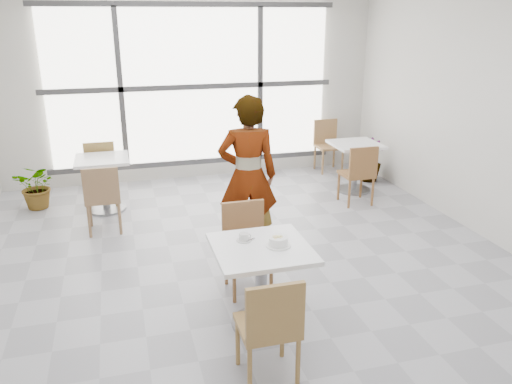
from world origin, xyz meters
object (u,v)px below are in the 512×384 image
object	(u,v)px
bg_table_left	(104,177)
bg_chair_right_near	(359,171)
oatmeal_bowl	(278,241)
chair_far	(246,241)
person	(248,176)
plant_left	(38,186)
chair_near	(270,324)
coffee_cup	(244,237)
bg_table_right	(355,160)
bg_chair_left_near	(102,195)
plant_right	(370,160)
bg_chair_left_far	(101,170)
main_table	(261,271)
bg_chair_right_far	(327,142)

from	to	relation	value
bg_table_left	bg_chair_right_near	world-z (taller)	bg_chair_right_near
oatmeal_bowl	chair_far	bearing A→B (deg)	98.22
person	bg_chair_right_near	world-z (taller)	person
plant_left	chair_near	bearing A→B (deg)	-64.45
chair_near	coffee_cup	world-z (taller)	chair_near
coffee_cup	bg_table_right	bearing A→B (deg)	49.74
bg_table_right	bg_table_left	bearing A→B (deg)	177.54
bg_chair_left_near	plant_right	xyz separation A→B (m)	(4.15, 1.05, -0.16)
coffee_cup	bg_chair_right_near	world-z (taller)	bg_chair_right_near
coffee_cup	bg_chair_left_far	xyz separation A→B (m)	(-1.24, 3.39, -0.28)
coffee_cup	bg_chair_left_near	size ratio (longest dim) A/B	0.18
main_table	plant_right	world-z (taller)	main_table
bg_table_right	oatmeal_bowl	bearing A→B (deg)	-125.72
bg_table_left	bg_chair_left_near	size ratio (longest dim) A/B	0.86
person	plant_right	world-z (taller)	person
bg_chair_left_near	bg_chair_right_near	world-z (taller)	same
bg_chair_right_far	plant_left	size ratio (longest dim) A/B	1.35
bg_table_left	bg_chair_right_near	bearing A→B (deg)	-12.09
chair_far	bg_chair_right_far	distance (m)	4.28
main_table	bg_chair_right_far	distance (m)	4.87
bg_chair_left_far	chair_far	bearing A→B (deg)	-64.19
bg_table_right	plant_right	xyz separation A→B (m)	(0.47, 0.40, -0.14)
main_table	bg_chair_right_near	xyz separation A→B (m)	(2.15, 2.49, -0.02)
bg_table_left	bg_chair_right_near	xyz separation A→B (m)	(3.46, -0.74, 0.01)
oatmeal_bowl	chair_near	bearing A→B (deg)	-111.70
bg_table_left	bg_table_right	xyz separation A→B (m)	(3.67, -0.16, 0.00)
plant_left	bg_table_left	bearing A→B (deg)	-20.67
bg_table_left	plant_right	world-z (taller)	bg_table_left
bg_chair_left_near	bg_chair_right_near	xyz separation A→B (m)	(3.47, 0.07, 0.00)
bg_chair_right_far	bg_table_left	bearing A→B (deg)	-164.93
coffee_cup	plant_right	distance (m)	4.46
bg_table_left	main_table	bearing A→B (deg)	-68.01
oatmeal_bowl	plant_right	world-z (taller)	oatmeal_bowl
chair_near	bg_chair_right_near	distance (m)	3.96
bg_chair_left_near	oatmeal_bowl	bearing A→B (deg)	120.70
oatmeal_bowl	bg_chair_left_near	distance (m)	2.86
oatmeal_bowl	coffee_cup	distance (m)	0.30
person	plant_right	bearing A→B (deg)	-133.22
chair_far	bg_table_left	world-z (taller)	chair_far
coffee_cup	plant_left	xyz separation A→B (m)	(-2.09, 3.42, -0.46)
coffee_cup	bg_chair_right_near	size ratio (longest dim) A/B	0.18
coffee_cup	bg_table_right	xyz separation A→B (m)	(2.48, 2.92, -0.29)
coffee_cup	bg_chair_right_far	xyz separation A→B (m)	(2.52, 4.08, -0.28)
oatmeal_bowl	bg_table_right	world-z (taller)	oatmeal_bowl
main_table	bg_chair_right_near	size ratio (longest dim) A/B	0.92
oatmeal_bowl	bg_table_left	size ratio (longest dim) A/B	0.28
oatmeal_bowl	bg_chair_left_near	size ratio (longest dim) A/B	0.24
main_table	chair_near	xyz separation A→B (m)	(-0.14, -0.74, -0.02)
chair_far	plant_left	world-z (taller)	chair_far
oatmeal_bowl	bg_table_right	distance (m)	3.83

